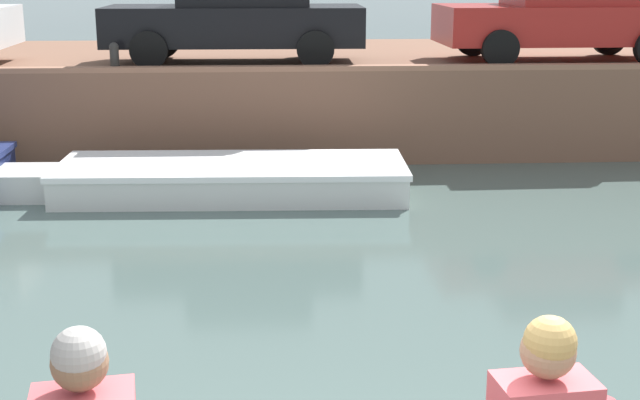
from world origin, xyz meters
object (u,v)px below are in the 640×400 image
object	(u,v)px
car_left_inner_black	(238,12)
car_centre_red	(564,11)
boat_moored_central_white	(216,179)
mooring_bollard_mid	(114,56)

from	to	relation	value
car_left_inner_black	car_centre_red	bearing A→B (deg)	0.02
boat_moored_central_white	mooring_bollard_mid	size ratio (longest dim) A/B	12.93
boat_moored_central_white	car_left_inner_black	xyz separation A→B (m)	(0.26, 3.13, 2.12)
car_centre_red	mooring_bollard_mid	xyz separation A→B (m)	(-7.43, -1.12, -0.61)
boat_moored_central_white	mooring_bollard_mid	distance (m)	3.00
car_centre_red	mooring_bollard_mid	distance (m)	7.54
boat_moored_central_white	car_left_inner_black	distance (m)	3.79
car_left_inner_black	mooring_bollard_mid	bearing A→B (deg)	-149.42
car_left_inner_black	mooring_bollard_mid	xyz separation A→B (m)	(-1.90, -1.12, -0.61)
mooring_bollard_mid	boat_moored_central_white	bearing A→B (deg)	-50.93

